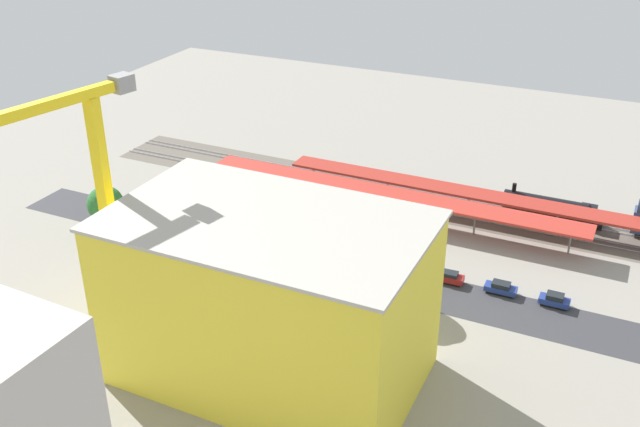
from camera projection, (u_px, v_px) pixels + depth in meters
ground_plane at (373, 261)px, 109.54m from camera, size 196.52×196.52×0.00m
rail_bed at (420, 200)px, 128.41m from camera, size 122.97×14.71×0.01m
street_asphalt at (362, 275)px, 106.01m from camera, size 122.92×10.38×0.01m
track_rails at (420, 199)px, 128.33m from camera, size 122.82×8.27×0.12m
platform_canopy_near at (389, 194)px, 120.86m from camera, size 65.74×5.87×4.54m
platform_canopy_far at (469, 193)px, 122.14m from camera, size 64.98×5.22×4.13m
locomotive at (553, 209)px, 121.46m from camera, size 16.44×2.97×5.10m
parked_car_0 at (554, 300)px, 98.77m from camera, size 4.11×1.92×1.78m
parked_car_1 at (501, 288)px, 101.52m from camera, size 4.45×1.87×1.68m
parked_car_2 at (450, 278)px, 103.96m from camera, size 4.06×1.87×1.71m
parked_car_3 at (397, 267)px, 106.73m from camera, size 4.19×1.94×1.54m
parked_car_4 at (356, 255)px, 109.82m from camera, size 4.33×1.94×1.58m
parked_car_5 at (311, 247)px, 112.03m from camera, size 4.56×1.99×1.52m
parked_car_6 at (268, 236)px, 115.11m from camera, size 4.37×1.93×1.66m
construction_building at (269, 301)px, 82.22m from camera, size 34.65×21.17×20.04m
construction_roof_slab at (266, 221)px, 77.59m from camera, size 35.26×21.78×0.40m
tower_crane at (96, 200)px, 85.41m from camera, size 6.45×22.44×32.60m
box_truck_0 at (256, 277)px, 102.36m from camera, size 8.76×2.62×3.43m
box_truck_1 at (269, 275)px, 103.02m from camera, size 9.83×2.92×3.29m
box_truck_2 at (268, 282)px, 101.21m from camera, size 9.29×3.23×3.50m
street_tree_0 at (384, 267)px, 97.17m from camera, size 5.54×5.54×8.49m
street_tree_1 at (393, 267)px, 97.64m from camera, size 5.93×5.93×8.37m
street_tree_2 at (106, 204)px, 116.42m from camera, size 5.90×5.90×7.66m
traffic_light at (326, 226)px, 110.48m from camera, size 0.50×0.36×6.47m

